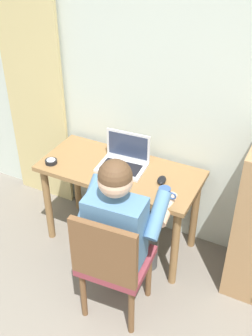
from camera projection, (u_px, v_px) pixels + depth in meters
wall_back at (206, 96)px, 2.78m from camera, size 4.80×0.05×2.50m
curtain_panel at (34, 85)px, 3.34m from camera, size 0.57×0.03×2.19m
desk at (120, 182)px, 3.07m from camera, size 1.19×0.54×0.72m
chair at (112, 262)px, 2.56m from camera, size 0.45×0.43×0.88m
person_seated at (123, 221)px, 2.60m from camera, size 0.55×0.60×1.20m
laptop at (124, 160)px, 3.02m from camera, size 0.36×0.27×0.24m
computer_mouse at (162, 180)px, 2.87m from camera, size 0.08×0.11×0.03m
desk_clock at (51, 162)px, 3.06m from camera, size 0.09×0.09×0.03m
coffee_mug at (165, 194)px, 2.68m from camera, size 0.12×0.08×0.09m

